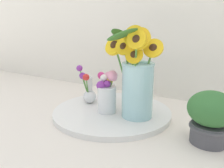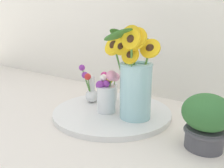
{
  "view_description": "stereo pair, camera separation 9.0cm",
  "coord_description": "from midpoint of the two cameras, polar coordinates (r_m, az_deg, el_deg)",
  "views": [
    {
      "loc": [
        0.48,
        -0.69,
        0.35
      ],
      "look_at": [
        0.02,
        0.06,
        0.13
      ],
      "focal_mm": 35.0,
      "sensor_mm": 36.0,
      "label": 1
    },
    {
      "loc": [
        0.55,
        -0.64,
        0.35
      ],
      "look_at": [
        0.02,
        0.06,
        0.13
      ],
      "focal_mm": 35.0,
      "sensor_mm": 36.0,
      "label": 2
    }
  ],
  "objects": [
    {
      "name": "serving_tray",
      "position": [
        0.94,
        2.77,
        -7.24
      ],
      "size": [
        0.5,
        0.5,
        0.02
      ],
      "color": "white",
      "rests_on": "ground_plane"
    },
    {
      "name": "ground_plane",
      "position": [
        0.91,
        -0.36,
        -8.57
      ],
      "size": [
        6.0,
        6.0,
        0.0
      ],
      "primitive_type": "plane",
      "color": "silver"
    },
    {
      "name": "vase_small_center",
      "position": [
        0.89,
        1.41,
        -2.82
      ],
      "size": [
        0.08,
        0.08,
        0.17
      ],
      "color": "white",
      "rests_on": "serving_tray"
    },
    {
      "name": "potted_plant",
      "position": [
        0.73,
        26.71,
        -8.44
      ],
      "size": [
        0.14,
        0.14,
        0.17
      ],
      "color": "#4C4C51",
      "rests_on": "ground_plane"
    },
    {
      "name": "vase_bulb_right",
      "position": [
        1.01,
        -3.15,
        -1.38
      ],
      "size": [
        0.07,
        0.08,
        0.18
      ],
      "color": "white",
      "rests_on": "serving_tray"
    },
    {
      "name": "vase_small_back",
      "position": [
        1.03,
        2.05,
        -0.75
      ],
      "size": [
        0.11,
        0.09,
        0.15
      ],
      "color": "white",
      "rests_on": "serving_tray"
    },
    {
      "name": "mason_jar_sunflowers",
      "position": [
        0.82,
        8.95,
        0.69
      ],
      "size": [
        0.25,
        0.25,
        0.35
      ],
      "color": "#9ED1D6",
      "rests_on": "serving_tray"
    }
  ]
}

